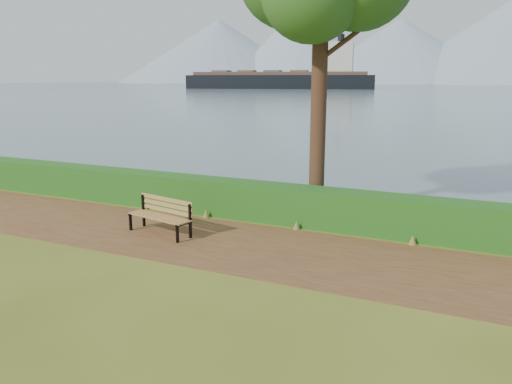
% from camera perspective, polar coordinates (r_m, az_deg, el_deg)
% --- Properties ---
extents(ground, '(140.00, 140.00, 0.00)m').
position_cam_1_polar(ground, '(11.89, -6.13, -5.97)').
color(ground, '#4E5A19').
rests_on(ground, ground).
extents(path, '(40.00, 3.40, 0.01)m').
position_cam_1_polar(path, '(12.13, -5.40, -5.54)').
color(path, '#532E1C').
rests_on(path, ground).
extents(hedge, '(32.00, 0.85, 1.00)m').
position_cam_1_polar(hedge, '(13.95, -0.70, -0.92)').
color(hedge, '#164814').
rests_on(hedge, ground).
extents(water, '(700.00, 510.00, 0.00)m').
position_cam_1_polar(water, '(269.71, 24.02, 10.98)').
color(water, '#42596B').
rests_on(water, ground).
extents(mountains, '(585.00, 190.00, 70.00)m').
position_cam_1_polar(mountains, '(416.63, 23.56, 15.13)').
color(mountains, gray).
rests_on(mountains, ground).
extents(bench, '(1.87, 0.88, 0.91)m').
position_cam_1_polar(bench, '(12.71, -10.70, -2.42)').
color(bench, black).
rests_on(bench, ground).
extents(cargo_ship, '(69.65, 24.68, 20.91)m').
position_cam_1_polar(cargo_ship, '(187.85, 3.42, 12.64)').
color(cargo_ship, black).
rests_on(cargo_ship, ground).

